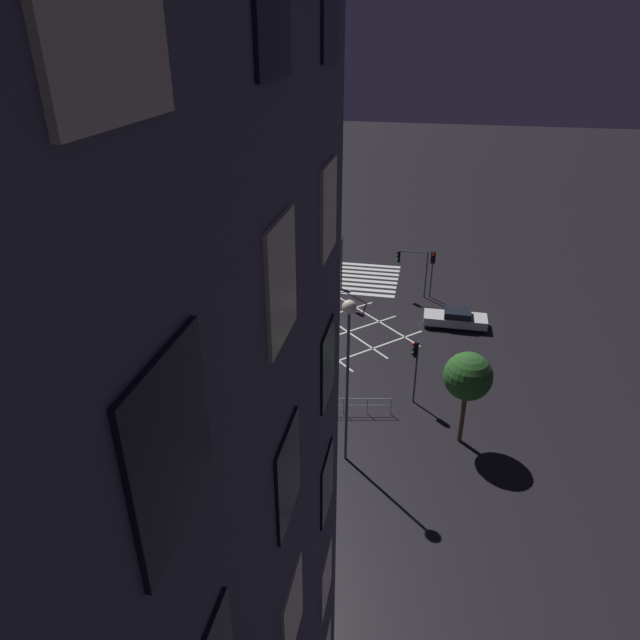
{
  "coord_description": "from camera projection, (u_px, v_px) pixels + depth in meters",
  "views": [
    {
      "loc": [
        -6.96,
        34.91,
        19.04
      ],
      "look_at": [
        0.0,
        0.0,
        0.73
      ],
      "focal_mm": 32.0,
      "sensor_mm": 36.0,
      "label": 1
    }
  ],
  "objects": [
    {
      "name": "traffic_light_se_main",
      "position": [
        254.0,
        255.0,
        46.16
      ],
      "size": [
        0.39,
        0.36,
        3.62
      ],
      "rotation": [
        0.0,
        0.0,
        3.14
      ],
      "color": "#424244",
      "rests_on": "ground_plane"
    },
    {
      "name": "traffic_light_nw_main",
      "position": [
        415.0,
        359.0,
        31.27
      ],
      "size": [
        0.39,
        0.36,
        3.95
      ],
      "color": "#424244",
      "rests_on": "ground_plane"
    },
    {
      "name": "road_markings",
      "position": [
        333.0,
        290.0,
        46.37
      ],
      "size": [
        14.29,
        20.21,
        0.01
      ],
      "color": "silver",
      "rests_on": "ground_plane"
    },
    {
      "name": "street_lamp_east",
      "position": [
        228.0,
        202.0,
        50.07
      ],
      "size": [
        0.49,
        0.49,
        7.76
      ],
      "color": "#424244",
      "rests_on": "ground_plane"
    },
    {
      "name": "street_tree_near",
      "position": [
        214.0,
        224.0,
        49.75
      ],
      "size": [
        3.57,
        3.57,
        5.5
      ],
      "color": "brown",
      "rests_on": "ground_plane"
    },
    {
      "name": "waiting_car",
      "position": [
        456.0,
        318.0,
        40.54
      ],
      "size": [
        4.44,
        1.71,
        1.26
      ],
      "color": "silver",
      "rests_on": "ground_plane"
    },
    {
      "name": "traffic_light_ne_cross",
      "position": [
        187.0,
        321.0,
        36.23
      ],
      "size": [
        0.36,
        2.81,
        3.24
      ],
      "rotation": [
        0.0,
        0.0,
        -1.57
      ],
      "color": "#424244",
      "rests_on": "ground_plane"
    },
    {
      "name": "street_tree_far",
      "position": [
        468.0,
        377.0,
        27.71
      ],
      "size": [
        2.4,
        2.4,
        5.14
      ],
      "color": "brown",
      "rests_on": "ground_plane"
    },
    {
      "name": "traffic_light_se_cross",
      "position": [
        258.0,
        246.0,
        46.09
      ],
      "size": [
        0.36,
        0.39,
        4.6
      ],
      "rotation": [
        0.0,
        0.0,
        1.57
      ],
      "color": "#424244",
      "rests_on": "ground_plane"
    },
    {
      "name": "street_lamp_west",
      "position": [
        300.0,
        193.0,
        47.92
      ],
      "size": [
        0.51,
        0.51,
        9.58
      ],
      "color": "#424244",
      "rests_on": "ground_plane"
    },
    {
      "name": "traffic_light_median_south",
      "position": [
        339.0,
        256.0,
        43.84
      ],
      "size": [
        0.36,
        2.49,
        4.59
      ],
      "rotation": [
        0.0,
        0.0,
        1.57
      ],
      "color": "#424244",
      "rests_on": "ground_plane"
    },
    {
      "name": "pedestrian_railing",
      "position": [
        320.0,
        404.0,
        31.21
      ],
      "size": [
        7.67,
        1.57,
        1.05
      ],
      "rotation": [
        0.0,
        0.0,
        -2.94
      ],
      "color": "#9EA0A5",
      "rests_on": "ground_plane"
    },
    {
      "name": "street_lamp_far",
      "position": [
        348.0,
        340.0,
        25.21
      ],
      "size": [
        0.63,
        0.63,
        8.67
      ],
      "color": "#424244",
      "rests_on": "ground_plane"
    },
    {
      "name": "traffic_light_sw_main",
      "position": [
        411.0,
        263.0,
        44.04
      ],
      "size": [
        2.44,
        0.36,
        3.88
      ],
      "color": "#424244",
      "rests_on": "ground_plane"
    },
    {
      "name": "ground_plane",
      "position": [
        320.0,
        329.0,
        40.37
      ],
      "size": [
        200.0,
        200.0,
        0.0
      ],
      "primitive_type": "plane",
      "color": "black"
    },
    {
      "name": "traffic_light_sw_cross",
      "position": [
        432.0,
        265.0,
        43.86
      ],
      "size": [
        0.36,
        0.39,
        3.83
      ],
      "rotation": [
        0.0,
        0.0,
        1.57
      ],
      "color": "#424244",
      "rests_on": "ground_plane"
    },
    {
      "name": "traffic_light_median_north",
      "position": [
        296.0,
        337.0,
        33.12
      ],
      "size": [
        0.36,
        0.39,
        4.21
      ],
      "rotation": [
        0.0,
        0.0,
        -1.57
      ],
      "color": "#424244",
      "rests_on": "ground_plane"
    }
  ]
}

